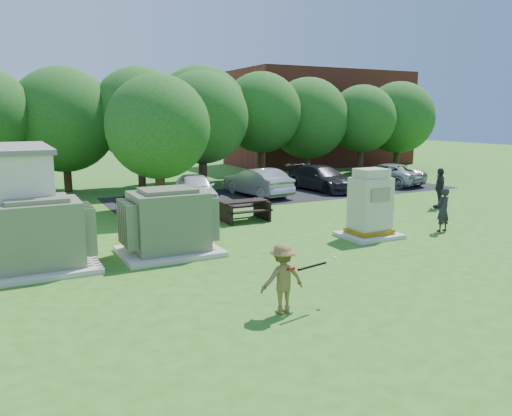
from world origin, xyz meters
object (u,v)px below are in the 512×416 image
person_by_generator (443,210)px  batter (282,278)px  person_walking_right (440,188)px  generator_cabinet (370,207)px  car_silver_a (257,182)px  car_dark (322,178)px  transformer_left (40,236)px  picnic_table (244,208)px  transformer_right (169,223)px  car_white (195,188)px  car_silver_b (386,174)px

person_by_generator → batter: bearing=19.8°
person_by_generator → person_walking_right: size_ratio=0.87×
generator_cabinet → person_walking_right: size_ratio=1.30×
person_by_generator → car_silver_a: bearing=-81.5°
car_dark → generator_cabinet: bearing=-121.5°
transformer_left → picnic_table: bearing=23.4°
generator_cabinet → car_dark: 11.20m
transformer_right → car_white: 9.31m
picnic_table → car_white: car_white is taller
transformer_left → person_walking_right: bearing=6.1°
transformer_right → batter: (0.77, -5.74, -0.19)m
person_walking_right → car_silver_a: 9.21m
car_white → car_dark: car_white is taller
transformer_right → car_silver_b: 19.17m
generator_cabinet → batter: generator_cabinet is taller
generator_cabinet → car_silver_a: size_ratio=0.54×
generator_cabinet → batter: (-6.23, -4.59, -0.29)m
batter → car_dark: 18.41m
person_walking_right → picnic_table: bearing=-65.6°
generator_cabinet → transformer_right: bearing=170.7°
car_dark → car_silver_a: bearing=175.0°
transformer_left → person_walking_right: size_ratio=1.60×
picnic_table → car_silver_b: 13.84m
transformer_right → person_walking_right: (13.62, 1.85, -0.03)m
person_walking_right → car_silver_b: 7.98m
car_silver_b → car_dark: bearing=-8.3°
transformer_right → car_dark: transformer_right is taller
transformer_left → person_by_generator: bearing=-7.1°
batter → person_walking_right: 14.92m
transformer_left → transformer_right: (3.70, 0.00, 0.00)m
car_silver_b → car_silver_a: bearing=-9.2°
car_silver_a → batter: bearing=56.4°
person_by_generator → transformer_left: bearing=-10.9°
generator_cabinet → car_silver_b: 14.24m
picnic_table → car_silver_b: (12.61, 5.70, 0.15)m
car_white → car_silver_a: (3.70, 0.47, 0.03)m
picnic_table → car_silver_b: car_silver_b is taller
transformer_right → person_by_generator: size_ratio=1.83×
picnic_table → transformer_left: bearing=-156.6°
generator_cabinet → person_walking_right: 7.26m
generator_cabinet → car_silver_a: 10.05m
person_walking_right → car_silver_a: person_walking_right is taller
generator_cabinet → picnic_table: size_ratio=1.25×
picnic_table → car_silver_a: bearing=57.8°
person_by_generator → car_white: bearing=-63.1°
car_white → car_silver_a: 3.73m
batter → person_walking_right: person_walking_right is taller
person_walking_right → car_silver_b: (3.23, 7.29, -0.27)m
transformer_right → picnic_table: (4.24, 3.44, -0.44)m
transformer_right → person_by_generator: bearing=-9.6°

